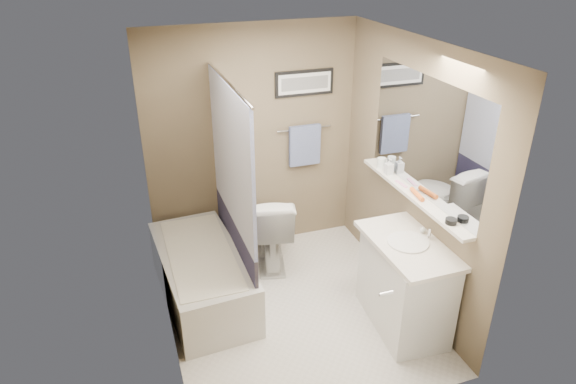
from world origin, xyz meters
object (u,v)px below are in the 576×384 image
object	(u,v)px
toilet	(270,227)
candle_bowl_near	(451,221)
soap_bottle	(389,166)
hair_brush_front	(417,194)
glass_jar	(381,163)
bathtub	(202,276)
vanity	(405,286)

from	to	relation	value
toilet	candle_bowl_near	bearing A→B (deg)	135.99
toilet	soap_bottle	size ratio (longest dim) A/B	5.36
toilet	hair_brush_front	size ratio (longest dim) A/B	3.75
glass_jar	soap_bottle	world-z (taller)	soap_bottle
candle_bowl_near	soap_bottle	size ratio (longest dim) A/B	0.58
hair_brush_front	candle_bowl_near	bearing A→B (deg)	-90.00
bathtub	toilet	bearing A→B (deg)	22.37
vanity	soap_bottle	world-z (taller)	soap_bottle
bathtub	vanity	size ratio (longest dim) A/B	1.67
candle_bowl_near	vanity	bearing A→B (deg)	128.35
hair_brush_front	glass_jar	bearing A→B (deg)	90.00
toilet	glass_jar	xyz separation A→B (m)	(1.00, -0.42, 0.75)
toilet	bathtub	bearing A→B (deg)	39.29
vanity	hair_brush_front	world-z (taller)	hair_brush_front
candle_bowl_near	soap_bottle	bearing A→B (deg)	90.00
bathtub	hair_brush_front	distance (m)	2.10
bathtub	vanity	world-z (taller)	vanity
vanity	glass_jar	xyz separation A→B (m)	(0.19, 0.89, 0.77)
soap_bottle	vanity	bearing A→B (deg)	-103.93
toilet	candle_bowl_near	xyz separation A→B (m)	(1.00, -1.54, 0.72)
hair_brush_front	vanity	bearing A→B (deg)	-126.21
candle_bowl_near	glass_jar	bearing A→B (deg)	90.00
bathtub	hair_brush_front	world-z (taller)	hair_brush_front
vanity	glass_jar	distance (m)	1.19
vanity	candle_bowl_near	distance (m)	0.79
hair_brush_front	soap_bottle	size ratio (longest dim) A/B	1.43
vanity	hair_brush_front	bearing A→B (deg)	58.43
vanity	candle_bowl_near	bearing A→B (deg)	-47.01
vanity	soap_bottle	size ratio (longest dim) A/B	5.84
bathtub	toilet	distance (m)	0.89
bathtub	glass_jar	distance (m)	2.01
toilet	hair_brush_front	xyz separation A→B (m)	(1.00, -1.06, 0.72)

